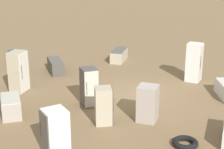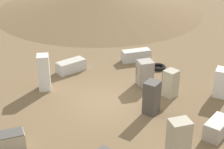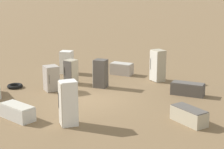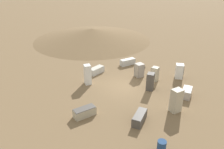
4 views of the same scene
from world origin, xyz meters
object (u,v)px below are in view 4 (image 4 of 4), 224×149
Objects in this scene: discarded_fridge_3 at (128,62)px; discarded_fridge_4 at (150,81)px; discarded_fridge_0 at (97,70)px; rusty_barrel at (162,147)px; discarded_fridge_1 at (187,93)px; discarded_fridge_6 at (176,101)px; discarded_fridge_7 at (140,118)px; discarded_fridge_9 at (88,74)px; discarded_fridge_2 at (85,112)px; discarded_fridge_8 at (155,74)px; discarded_fridge_10 at (139,70)px; scrap_tire at (141,67)px; discarded_fridge_5 at (179,71)px.

discarded_fridge_4 reaches higher than discarded_fridge_3.
discarded_fridge_0 is 12.04m from rusty_barrel.
discarded_fridge_1 is 3.25m from discarded_fridge_4.
discarded_fridge_4 is 0.85× the size of discarded_fridge_6.
discarded_fridge_6 is at bearing -131.66° from discarded_fridge_7.
discarded_fridge_3 is (-0.69, 4.08, 0.02)m from discarded_fridge_0.
discarded_fridge_9 reaches higher than discarded_fridge_1.
discarded_fridge_4 is at bearing -83.46° from discarded_fridge_7.
discarded_fridge_4 reaches higher than discarded_fridge_2.
discarded_fridge_8 is at bearing 151.62° from discarded_fridge_1.
discarded_fridge_8 is at bearing 88.86° from discarded_fridge_4.
discarded_fridge_9 is at bearing -29.72° from discarded_fridge_7.
discarded_fridge_3 is at bearing 148.54° from discarded_fridge_1.
rusty_barrel reaches higher than discarded_fridge_7.
discarded_fridge_8 is 1.70m from discarded_fridge_10.
discarded_fridge_3 is 10.51m from discarded_fridge_7.
discarded_fridge_7 is (8.98, -0.03, 0.01)m from discarded_fridge_0.
discarded_fridge_2 is at bearing 14.28° from discarded_fridge_7.
discarded_fridge_6 reaches higher than discarded_fridge_10.
discarded_fridge_8 reaches higher than discarded_fridge_7.
discarded_fridge_9 is (-3.37, -4.83, 0.16)m from discarded_fridge_4.
discarded_fridge_10 is (-5.11, -1.75, 0.33)m from discarded_fridge_1.
discarded_fridge_7 is at bearing -26.11° from discarded_fridge_0.
discarded_fridge_6 is (3.70, -0.11, 0.15)m from discarded_fridge_4.
discarded_fridge_0 is 4.49m from discarded_fridge_10.
scrap_tire is at bearing 50.87° from discarded_fridge_8.
discarded_fridge_5 is at bearing 32.48° from discarded_fridge_0.
discarded_fridge_3 is 3.24m from discarded_fridge_10.
discarded_fridge_6 is (1.34, -2.31, 0.58)m from discarded_fridge_1.
discarded_fridge_0 is at bearing 103.03° from discarded_fridge_6.
discarded_fridge_5 reaches higher than discarded_fridge_0.
discarded_fridge_0 is 1.32× the size of discarded_fridge_10.
discarded_fridge_7 is at bearing 46.94° from discarded_fridge_2.
discarded_fridge_4 is 1.83× the size of scrap_tire.
discarded_fridge_1 is at bearing -176.17° from discarded_fridge_3.
discarded_fridge_4 is 1.09× the size of discarded_fridge_5.
discarded_fridge_2 is 1.26× the size of discarded_fridge_10.
discarded_fridge_9 reaches higher than discarded_fridge_8.
rusty_barrel is at bearing -152.89° from discarded_fridge_8.
discarded_fridge_9 is 5.33m from discarded_fridge_10.
discarded_fridge_7 is (4.54, -7.24, -0.40)m from discarded_fridge_5.
discarded_fridge_6 reaches higher than discarded_fridge_0.
discarded_fridge_6 is 2.36× the size of rusty_barrel.
discarded_fridge_1 is 3.79m from discarded_fridge_8.
rusty_barrel is (12.73, -4.40, 0.06)m from discarded_fridge_3.
scrap_tire is at bearing 13.70° from discarded_fridge_9.
discarded_fridge_0 is at bearing 50.87° from discarded_fridge_10.
discarded_fridge_9 is at bearing 78.23° from discarded_fridge_10.
discarded_fridge_8 is at bearing -14.57° from discarded_fridge_9.
discarded_fridge_4 is at bearing -167.63° from discarded_fridge_8.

